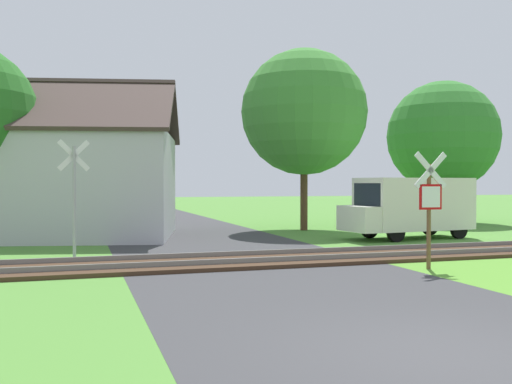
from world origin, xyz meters
name	(u,v)px	position (x,y,z in m)	size (l,w,h in m)	color
ground_plane	(455,357)	(0.00, 0.00, 0.00)	(160.00, 160.00, 0.00)	#4C8433
road_asphalt	(371,318)	(0.00, 2.00, 0.00)	(6.53, 80.00, 0.01)	#38383A
rail_track	(249,260)	(0.00, 8.35, 0.06)	(60.00, 2.60, 0.22)	#422D1E
stop_sign_near	(430,202)	(3.73, 5.94, 1.60)	(0.88, 0.14, 2.79)	brown
crossing_sign_far	(74,189)	(-4.29, 10.80, 1.88)	(0.87, 0.19, 3.25)	#9E9EA5
house	(65,182)	(-4.64, 17.20, 2.11)	(9.62, 8.45, 6.02)	#B7B7BC
tree_right	(304,112)	(5.24, 17.42, 5.14)	(5.47, 5.47, 7.88)	#513823
tree_far	(443,136)	(13.98, 19.74, 4.49)	(5.72, 5.72, 7.36)	#513823
mail_truck	(410,205)	(7.52, 12.67, 1.24)	(5.08, 2.40, 2.24)	silver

